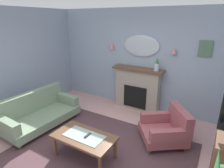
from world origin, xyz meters
name	(u,v)px	position (x,y,z in m)	size (l,w,h in m)	color
floor	(96,161)	(0.00, 0.00, -0.05)	(6.43, 5.83, 0.10)	#C6938E
wall_back	(149,61)	(0.00, 2.47, 1.33)	(6.43, 0.10, 2.65)	#8C9EB2
patterned_rug	(102,152)	(0.00, 0.20, 0.01)	(3.20, 2.40, 0.01)	#4C3338
fireplace	(137,89)	(-0.20, 2.24, 0.57)	(1.36, 0.36, 1.16)	gray
mantel_vase_centre	(157,64)	(0.30, 2.22, 1.32)	(0.12, 0.12, 0.34)	silver
wall_mirror	(141,46)	(-0.20, 2.39, 1.71)	(0.96, 0.06, 0.56)	#B2BCC6
wall_sconce_left	(112,46)	(-1.05, 2.34, 1.66)	(0.14, 0.14, 0.14)	#D17066
wall_sconce_right	(174,51)	(0.65, 2.34, 1.66)	(0.14, 0.14, 0.14)	#D17066
framed_picture	(205,49)	(1.30, 2.40, 1.75)	(0.28, 0.03, 0.36)	#4C6B56
coffee_table	(84,139)	(-0.19, -0.05, 0.38)	(1.10, 0.60, 0.45)	brown
tv_remote	(87,136)	(-0.14, -0.03, 0.45)	(0.04, 0.16, 0.02)	black
floral_couch	(38,112)	(-1.82, 0.28, 0.32)	(0.95, 1.76, 0.76)	gray
armchair_near_fireplace	(167,128)	(0.94, 1.16, 0.31)	(1.13, 1.13, 0.71)	#934C51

